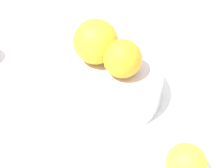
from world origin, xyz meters
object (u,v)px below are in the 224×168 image
at_px(fruit_bowl, 112,87).
at_px(orange_in_bowl_1, 123,59).
at_px(orange_in_bowl_0, 96,42).
at_px(orange_loose_0, 186,163).

bearing_deg(fruit_bowl, orange_in_bowl_1, -91.11).
distance_m(fruit_bowl, orange_in_bowl_1, 0.07).
xyz_separation_m(orange_in_bowl_0, orange_in_bowl_1, (-0.05, -0.03, -0.01)).
bearing_deg(orange_loose_0, orange_in_bowl_1, 9.58).
bearing_deg(orange_in_bowl_0, orange_loose_0, -165.02).
xyz_separation_m(orange_in_bowl_0, orange_loose_0, (-0.25, -0.07, -0.06)).
distance_m(orange_in_bowl_0, orange_in_bowl_1, 0.06).
relative_size(orange_in_bowl_0, orange_in_bowl_1, 1.21).
bearing_deg(orange_loose_0, orange_in_bowl_0, 14.98).
height_order(orange_in_bowl_1, orange_loose_0, orange_in_bowl_1).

